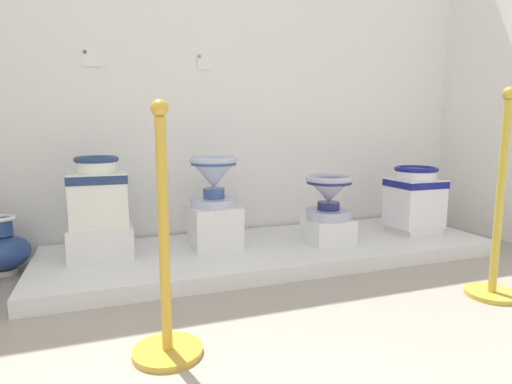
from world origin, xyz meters
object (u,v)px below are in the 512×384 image
at_px(antique_toilet_tall_cobalt, 214,176).
at_px(plinth_block_pale_glazed, 413,229).
at_px(stanchion_post_near_right, 496,237).
at_px(antique_toilet_central_ornate, 329,193).
at_px(antique_toilet_pale_glazed, 415,195).
at_px(plinth_block_central_ornate, 328,230).
at_px(decorative_vase_spare, 3,250).
at_px(stanchion_post_near_left, 166,288).
at_px(plinth_block_broad_patterned, 101,241).
at_px(info_placard_first, 92,58).
at_px(plinth_block_tall_cobalt, 214,226).
at_px(antique_toilet_broad_patterned, 98,191).
at_px(info_placard_second, 203,61).

distance_m(antique_toilet_tall_cobalt, plinth_block_pale_glazed, 1.59).
relative_size(plinth_block_pale_glazed, stanchion_post_near_right, 0.29).
relative_size(antique_toilet_central_ornate, antique_toilet_pale_glazed, 0.72).
distance_m(plinth_block_central_ornate, decorative_vase_spare, 2.06).
bearing_deg(plinth_block_pale_glazed, stanchion_post_near_left, -153.68).
bearing_deg(plinth_block_broad_patterned, antique_toilet_pale_glazed, -3.33).
bearing_deg(plinth_block_central_ornate, info_placard_first, 158.94).
bearing_deg(antique_toilet_tall_cobalt, plinth_block_tall_cobalt, -63.43).
bearing_deg(antique_toilet_broad_patterned, antique_toilet_central_ornate, -6.40).
xyz_separation_m(plinth_block_broad_patterned, decorative_vase_spare, (-0.56, 0.15, -0.04)).
relative_size(plinth_block_pale_glazed, info_placard_first, 2.31).
height_order(plinth_block_central_ornate, info_placard_second, info_placard_second).
bearing_deg(plinth_block_central_ornate, decorative_vase_spare, 171.27).
distance_m(antique_toilet_broad_patterned, plinth_block_central_ornate, 1.52).
height_order(antique_toilet_tall_cobalt, antique_toilet_central_ornate, antique_toilet_tall_cobalt).
xyz_separation_m(plinth_block_tall_cobalt, stanchion_post_near_right, (1.22, -1.10, 0.09)).
height_order(plinth_block_broad_patterned, info_placard_first, info_placard_first).
bearing_deg(info_placard_first, antique_toilet_central_ornate, -21.06).
bearing_deg(antique_toilet_pale_glazed, info_placard_second, 160.22).
bearing_deg(antique_toilet_pale_glazed, plinth_block_pale_glazed, -90.00).
relative_size(plinth_block_broad_patterned, antique_toilet_pale_glazed, 0.83).
bearing_deg(plinth_block_pale_glazed, info_placard_first, 166.56).
distance_m(info_placard_first, stanchion_post_near_left, 1.87).
bearing_deg(info_placard_second, plinth_block_central_ornate, -37.98).
bearing_deg(plinth_block_central_ornate, info_placard_second, 142.02).
bearing_deg(stanchion_post_near_left, stanchion_post_near_right, 0.31).
relative_size(plinth_block_broad_patterned, decorative_vase_spare, 1.06).
xyz_separation_m(info_placard_first, stanchion_post_near_right, (1.93, -1.51, -1.02)).
bearing_deg(plinth_block_tall_cobalt, antique_toilet_broad_patterned, 179.50).
xyz_separation_m(antique_toilet_broad_patterned, antique_toilet_pale_glazed, (2.24, -0.13, -0.12)).
bearing_deg(plinth_block_broad_patterned, plinth_block_central_ornate, -6.40).
bearing_deg(info_placard_first, stanchion_post_near_right, -38.01).
xyz_separation_m(plinth_block_central_ornate, plinth_block_pale_glazed, (0.76, 0.04, -0.06)).
bearing_deg(decorative_vase_spare, antique_toilet_broad_patterned, -14.77).
bearing_deg(info_placard_second, info_placard_first, 180.00).
distance_m(plinth_block_tall_cobalt, stanchion_post_near_left, 1.20).
bearing_deg(plinth_block_broad_patterned, stanchion_post_near_left, -77.59).
height_order(plinth_block_tall_cobalt, antique_toilet_tall_cobalt, antique_toilet_tall_cobalt).
xyz_separation_m(antique_toilet_broad_patterned, decorative_vase_spare, (-0.56, 0.15, -0.35)).
distance_m(plinth_block_central_ornate, stanchion_post_near_right, 1.05).
bearing_deg(plinth_block_pale_glazed, antique_toilet_pale_glazed, 90.00).
bearing_deg(antique_toilet_broad_patterned, plinth_block_central_ornate, -6.40).
distance_m(plinth_block_central_ornate, antique_toilet_pale_glazed, 0.78).
bearing_deg(plinth_block_pale_glazed, info_placard_second, 160.22).
xyz_separation_m(plinth_block_broad_patterned, stanchion_post_near_right, (1.93, -1.11, 0.13)).
relative_size(antique_toilet_central_ornate, stanchion_post_near_left, 0.34).
bearing_deg(antique_toilet_tall_cobalt, plinth_block_pale_glazed, -4.65).
relative_size(antique_toilet_pale_glazed, decorative_vase_spare, 1.28).
height_order(antique_toilet_central_ornate, antique_toilet_pale_glazed, antique_toilet_pale_glazed).
relative_size(plinth_block_broad_patterned, antique_toilet_tall_cobalt, 1.16).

